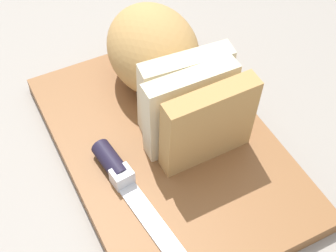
{
  "coord_description": "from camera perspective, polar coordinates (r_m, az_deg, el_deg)",
  "views": [
    {
      "loc": [
        0.35,
        -0.2,
        0.51
      ],
      "look_at": [
        0.0,
        0.0,
        0.05
      ],
      "focal_mm": 54.87,
      "sensor_mm": 36.0,
      "label": 1
    }
  ],
  "objects": [
    {
      "name": "crumb_stray_left",
      "position": [
        0.66,
        -1.94,
        1.98
      ],
      "size": [
        0.01,
        0.01,
        0.01
      ],
      "primitive_type": "sphere",
      "color": "#A8753D",
      "rests_on": "cutting_board"
    },
    {
      "name": "cutting_board",
      "position": [
        0.64,
        -0.0,
        -2.33
      ],
      "size": [
        0.38,
        0.26,
        0.02
      ],
      "primitive_type": "cube",
      "rotation": [
        0.0,
        0.0,
        -0.05
      ],
      "color": "brown",
      "rests_on": "ground_plane"
    },
    {
      "name": "bread_knife",
      "position": [
        0.58,
        -4.36,
        -6.78
      ],
      "size": [
        0.27,
        0.04,
        0.02
      ],
      "rotation": [
        0.0,
        0.0,
        0.06
      ],
      "color": "silver",
      "rests_on": "cutting_board"
    },
    {
      "name": "ground_plane",
      "position": [
        0.64,
        -0.0,
        -2.86
      ],
      "size": [
        3.0,
        3.0,
        0.0
      ],
      "primitive_type": "plane",
      "color": "gray"
    },
    {
      "name": "bread_loaf",
      "position": [
        0.64,
        -0.29,
        6.55
      ],
      "size": [
        0.24,
        0.13,
        0.11
      ],
      "rotation": [
        0.0,
        0.0,
        -0.08
      ],
      "color": "tan",
      "rests_on": "cutting_board"
    },
    {
      "name": "crumb_near_loaf",
      "position": [
        0.64,
        -0.97,
        0.1
      ],
      "size": [
        0.0,
        0.0,
        0.0
      ],
      "primitive_type": "sphere",
      "color": "#A8753D",
      "rests_on": "cutting_board"
    },
    {
      "name": "crumb_near_knife",
      "position": [
        0.64,
        2.0,
        -0.59
      ],
      "size": [
        0.0,
        0.0,
        0.0
      ],
      "primitive_type": "sphere",
      "color": "#A8753D",
      "rests_on": "cutting_board"
    },
    {
      "name": "crumb_stray_right",
      "position": [
        0.64,
        5.6,
        -0.32
      ],
      "size": [
        0.01,
        0.01,
        0.01
      ],
      "primitive_type": "sphere",
      "color": "#A8753D",
      "rests_on": "cutting_board"
    }
  ]
}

